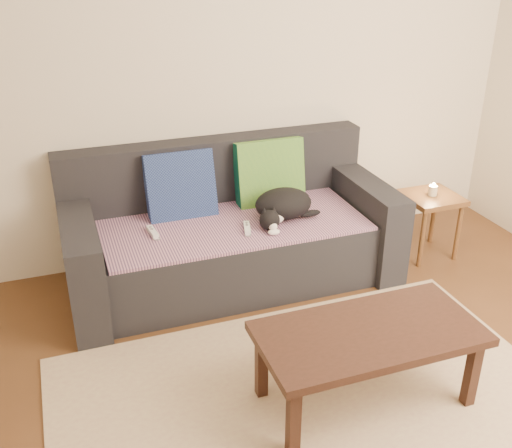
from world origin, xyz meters
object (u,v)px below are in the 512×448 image
Objects in this scene: cat at (282,205)px; coffee_table at (369,339)px; wii_remote_a at (153,232)px; sofa at (230,235)px; side_table at (431,206)px; wii_remote_b at (247,228)px.

cat reaches higher than coffee_table.
sofa is at bearing -87.28° from wii_remote_a.
sofa is 0.41m from cat.
cat is at bearing -24.40° from sofa.
side_table is at bearing -98.91° from wii_remote_a.
wii_remote_b is 1.18m from coffee_table.
side_table is at bearing -73.00° from wii_remote_b.
sofa is 4.58× the size of side_table.
wii_remote_a is 1.95m from side_table.
coffee_table is at bearing -155.40° from wii_remote_a.
wii_remote_b is (0.56, -0.14, 0.00)m from wii_remote_a.
coffee_table is (-1.17, -1.20, -0.01)m from side_table.
cat reaches higher than wii_remote_b.
coffee_table is (0.21, -1.16, -0.09)m from wii_remote_b.
wii_remote_a is (-0.83, 0.06, -0.08)m from cat.
coffee_table is (0.26, -1.38, 0.06)m from sofa.
cat is at bearing 178.34° from side_table.
side_table reaches higher than coffee_table.
cat is at bearing 87.35° from coffee_table.
wii_remote_b reaches higher than side_table.
side_table is 0.43× the size of coffee_table.
wii_remote_a is at bearing 167.27° from cat.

